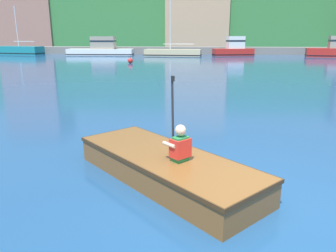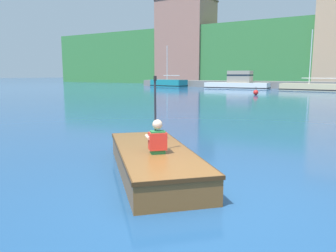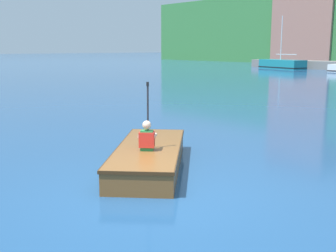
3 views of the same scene
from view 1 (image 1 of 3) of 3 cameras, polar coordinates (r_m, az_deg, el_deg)
ground_plane at (r=4.80m, az=16.33°, el=-14.19°), size 300.00×300.00×0.00m
shoreline_ridge at (r=64.58m, az=5.37°, el=18.02°), size 120.00×20.00×10.50m
waterfront_warehouse_left at (r=64.72m, az=-22.79°, el=19.34°), size 9.87×8.24×15.88m
waterfront_office_block_center at (r=57.88m, az=5.12°, el=20.44°), size 10.38×7.75×14.74m
marina_dock at (r=43.56m, az=5.68°, el=12.95°), size 56.05×2.40×0.90m
moored_boat_dock_west_inner at (r=40.88m, az=11.42°, el=13.07°), size 5.05×2.51×2.25m
moored_boat_dock_center_near at (r=46.39m, az=-24.22°, el=11.90°), size 5.93×3.12×5.84m
moored_boat_dock_center_far at (r=39.39m, az=0.86°, el=12.64°), size 6.78×2.67×6.55m
moored_boat_dock_east_inner at (r=41.80m, az=-11.48°, el=13.05°), size 8.04×2.66×2.22m
rowboat_foreground at (r=5.47m, az=-0.74°, el=-6.79°), size 3.37×3.39×0.45m
person_paddler at (r=5.04m, az=2.08°, el=-3.20°), size 0.46×0.46×1.30m
channel_buoy at (r=29.10m, az=-6.58°, el=11.24°), size 0.44×0.44×0.72m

